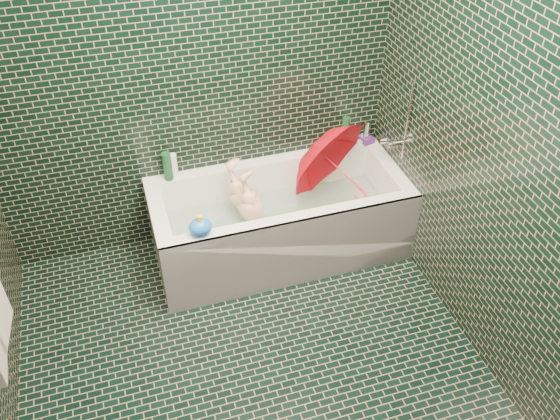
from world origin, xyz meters
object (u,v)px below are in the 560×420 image
object	(u,v)px
umbrella	(339,169)
bath_toy	(200,227)
child	(254,216)
bathtub	(280,228)
rubber_duck	(342,143)

from	to	relation	value
umbrella	bath_toy	distance (m)	1.04
child	bath_toy	distance (m)	0.62
umbrella	bath_toy	bearing A→B (deg)	172.87
bath_toy	bathtub	bearing A→B (deg)	12.91
umbrella	rubber_duck	bearing A→B (deg)	41.32
bathtub	rubber_duck	xyz separation A→B (m)	(0.56, 0.32, 0.39)
bathtub	rubber_duck	size ratio (longest dim) A/B	12.92
rubber_duck	bath_toy	size ratio (longest dim) A/B	0.80
rubber_duck	umbrella	bearing A→B (deg)	-96.85
umbrella	rubber_duck	xyz separation A→B (m)	(0.15, 0.32, -0.02)
bathtub	bath_toy	xyz separation A→B (m)	(-0.59, -0.29, 0.40)
child	umbrella	world-z (taller)	umbrella
bath_toy	umbrella	bearing A→B (deg)	2.78
bathtub	child	xyz separation A→B (m)	(-0.17, 0.06, 0.10)
child	bath_toy	size ratio (longest dim) A/B	5.43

